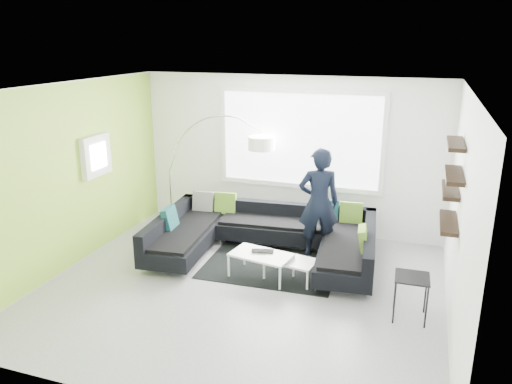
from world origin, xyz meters
TOP-DOWN VIEW (x-y plane):
  - ground at (0.00, 0.00)m, footprint 5.50×5.50m
  - room_shell at (0.04, 0.21)m, footprint 5.54×5.04m
  - sectional_sofa at (-0.01, 1.08)m, footprint 3.64×2.45m
  - rug at (0.19, 0.82)m, footprint 2.08×1.55m
  - coffee_table at (0.38, 0.47)m, footprint 1.24×0.85m
  - arc_lamp at (-2.11, 1.92)m, footprint 1.98×0.54m
  - side_table at (2.29, -0.03)m, footprint 0.43×0.43m
  - person at (0.77, 1.50)m, footprint 0.93×0.85m
  - laptop at (0.17, 0.46)m, footprint 0.43×0.36m

SIDE VIEW (x-z plane):
  - ground at x=0.00m, z-range 0.00..0.00m
  - rug at x=0.19m, z-range 0.00..0.01m
  - coffee_table at x=0.38m, z-range 0.00..0.37m
  - side_table at x=2.29m, z-range 0.00..0.57m
  - sectional_sofa at x=-0.01m, z-range -0.04..0.70m
  - laptop at x=0.17m, z-range 0.37..0.40m
  - person at x=0.77m, z-range 0.00..1.79m
  - arc_lamp at x=-2.11m, z-range 0.00..2.13m
  - room_shell at x=0.04m, z-range 0.40..3.22m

